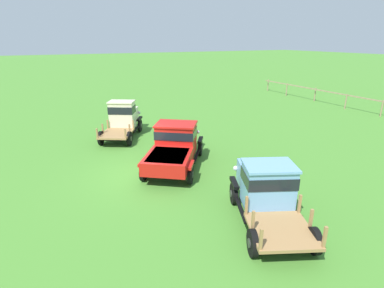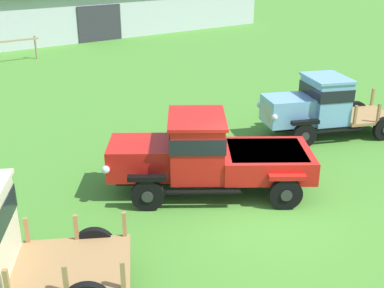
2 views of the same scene
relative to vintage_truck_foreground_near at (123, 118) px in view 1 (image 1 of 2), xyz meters
name	(u,v)px [view 1 (image 1 of 2)]	position (x,y,z in m)	size (l,w,h in m)	color
ground_plane	(142,174)	(6.31, -0.85, -1.15)	(240.00, 240.00, 0.00)	#47842D
paddock_fence	(329,94)	(-0.74, 19.56, -0.19)	(17.84, 0.56, 1.33)	#997F60
vintage_truck_foreground_near	(123,118)	(0.00, 0.00, 0.00)	(4.66, 3.56, 2.25)	black
vintage_truck_second_in_line	(175,145)	(5.96, 1.00, -0.10)	(5.33, 4.50, 2.05)	black
vintage_truck_midrow_center	(265,187)	(11.44, 1.97, -0.07)	(4.85, 3.33, 2.04)	black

